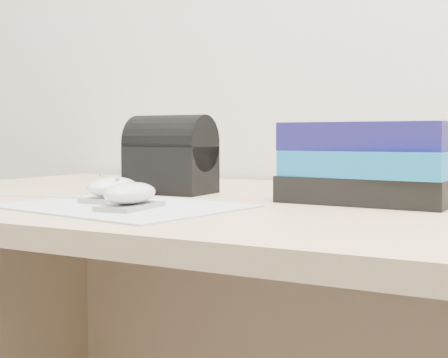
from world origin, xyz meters
The scene contains 7 objects.
desk centered at (0.00, 1.64, 0.50)m, with size 1.60×0.80×0.73m.
mousepad centered at (-0.21, 1.38, 0.73)m, with size 0.33×0.25×0.00m, color #96979E.
mouse_rear centered at (-0.26, 1.42, 0.75)m, with size 0.06×0.10×0.04m.
mouse_front centered at (-0.18, 1.35, 0.75)m, with size 0.06×0.11×0.04m.
usb_cable centered at (-0.40, 1.42, 0.73)m, with size 0.00×0.00×0.20m, color silver.
book_stack centered at (0.09, 1.63, 0.79)m, with size 0.27×0.22×0.13m.
pouch centered at (-0.27, 1.60, 0.80)m, with size 0.15×0.10×0.14m.
Camera 1 is at (0.34, 0.66, 0.83)m, focal length 50.00 mm.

